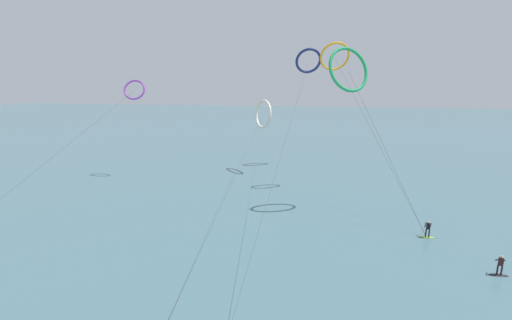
{
  "coord_description": "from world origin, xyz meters",
  "views": [
    {
      "loc": [
        4.91,
        -4.9,
        14.76
      ],
      "look_at": [
        0.0,
        21.82,
        8.5
      ],
      "focal_mm": 23.84,
      "sensor_mm": 36.0,
      "label": 1
    }
  ],
  "objects_px": {
    "surfer_lime": "(428,230)",
    "kite_navy": "(308,61)",
    "kite_emerald": "(349,70)",
    "surfer_charcoal": "(500,267)",
    "kite_violet": "(134,90)",
    "kite_ivory": "(263,114)",
    "kite_amber": "(335,57)"
  },
  "relations": [
    {
      "from": "surfer_lime",
      "to": "kite_navy",
      "type": "distance_m",
      "value": 35.03
    },
    {
      "from": "kite_navy",
      "to": "kite_emerald",
      "type": "distance_m",
      "value": 21.99
    },
    {
      "from": "surfer_charcoal",
      "to": "kite_ivory",
      "type": "height_order",
      "value": "kite_ivory"
    },
    {
      "from": "surfer_lime",
      "to": "kite_ivory",
      "type": "relative_size",
      "value": 0.04
    },
    {
      "from": "surfer_lime",
      "to": "kite_emerald",
      "type": "relative_size",
      "value": 0.09
    },
    {
      "from": "kite_emerald",
      "to": "kite_violet",
      "type": "xyz_separation_m",
      "value": [
        -30.69,
        9.23,
        -2.51
      ]
    },
    {
      "from": "surfer_lime",
      "to": "kite_emerald",
      "type": "height_order",
      "value": "kite_emerald"
    },
    {
      "from": "surfer_lime",
      "to": "surfer_charcoal",
      "type": "distance_m",
      "value": 7.0
    },
    {
      "from": "surfer_lime",
      "to": "kite_violet",
      "type": "bearing_deg",
      "value": 5.02
    },
    {
      "from": "kite_navy",
      "to": "kite_amber",
      "type": "xyz_separation_m",
      "value": [
        3.86,
        -12.9,
        -0.23
      ]
    },
    {
      "from": "kite_emerald",
      "to": "surfer_charcoal",
      "type": "bearing_deg",
      "value": -82.26
    },
    {
      "from": "kite_navy",
      "to": "kite_emerald",
      "type": "relative_size",
      "value": 2.53
    },
    {
      "from": "kite_emerald",
      "to": "kite_amber",
      "type": "xyz_separation_m",
      "value": [
        -1.21,
        8.4,
        1.94
      ]
    },
    {
      "from": "kite_navy",
      "to": "kite_violet",
      "type": "xyz_separation_m",
      "value": [
        -25.63,
        -12.06,
        -4.67
      ]
    },
    {
      "from": "surfer_charcoal",
      "to": "kite_amber",
      "type": "relative_size",
      "value": 0.09
    },
    {
      "from": "kite_navy",
      "to": "kite_amber",
      "type": "distance_m",
      "value": 13.46
    },
    {
      "from": "kite_violet",
      "to": "surfer_charcoal",
      "type": "bearing_deg",
      "value": -36.76
    },
    {
      "from": "kite_ivory",
      "to": "kite_emerald",
      "type": "relative_size",
      "value": 2.32
    },
    {
      "from": "surfer_charcoal",
      "to": "kite_amber",
      "type": "bearing_deg",
      "value": 130.12
    },
    {
      "from": "kite_ivory",
      "to": "kite_violet",
      "type": "distance_m",
      "value": 20.22
    },
    {
      "from": "kite_navy",
      "to": "kite_amber",
      "type": "bearing_deg",
      "value": 90.87
    },
    {
      "from": "kite_ivory",
      "to": "kite_amber",
      "type": "relative_size",
      "value": 2.17
    },
    {
      "from": "surfer_charcoal",
      "to": "kite_violet",
      "type": "distance_m",
      "value": 48.88
    },
    {
      "from": "surfer_lime",
      "to": "kite_ivory",
      "type": "distance_m",
      "value": 30.5
    },
    {
      "from": "kite_ivory",
      "to": "kite_violet",
      "type": "relative_size",
      "value": 1.14
    },
    {
      "from": "kite_amber",
      "to": "kite_emerald",
      "type": "bearing_deg",
      "value": 83.97
    },
    {
      "from": "surfer_lime",
      "to": "kite_amber",
      "type": "xyz_separation_m",
      "value": [
        -9.01,
        14.65,
        17.17
      ]
    },
    {
      "from": "kite_ivory",
      "to": "kite_violet",
      "type": "height_order",
      "value": "kite_violet"
    },
    {
      "from": "surfer_lime",
      "to": "surfer_charcoal",
      "type": "xyz_separation_m",
      "value": [
        3.49,
        -6.07,
        0.0
      ]
    },
    {
      "from": "surfer_charcoal",
      "to": "surfer_lime",
      "type": "bearing_deg",
      "value": 128.9
    },
    {
      "from": "kite_emerald",
      "to": "kite_violet",
      "type": "distance_m",
      "value": 32.15
    },
    {
      "from": "kite_navy",
      "to": "kite_amber",
      "type": "relative_size",
      "value": 2.36
    }
  ]
}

